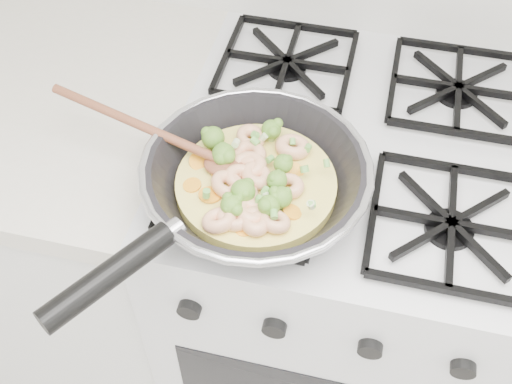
# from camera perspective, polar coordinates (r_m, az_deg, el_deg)

# --- Properties ---
(stove) EXTENTS (0.60, 0.60, 0.92)m
(stove) POSITION_cam_1_polar(r_m,az_deg,el_deg) (1.39, 6.97, -8.28)
(stove) COLOR silver
(stove) RESTS_ON ground
(skillet) EXTENTS (0.49, 0.47, 0.09)m
(skillet) POSITION_cam_1_polar(r_m,az_deg,el_deg) (0.89, -0.37, 1.07)
(skillet) COLOR black
(skillet) RESTS_ON stove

